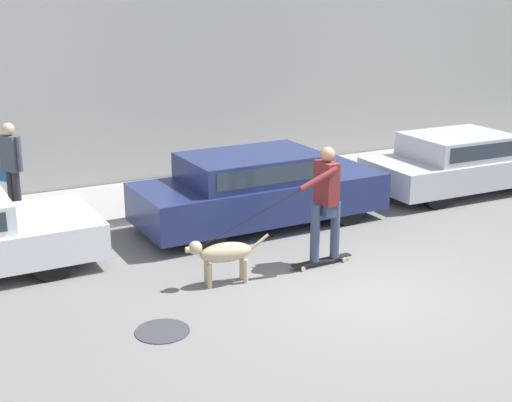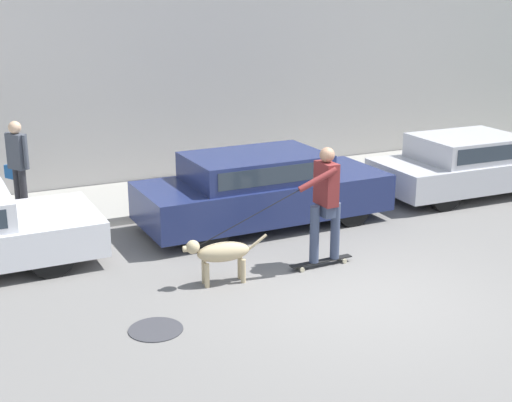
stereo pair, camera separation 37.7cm
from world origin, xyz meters
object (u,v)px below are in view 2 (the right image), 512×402
at_px(parked_car_2, 470,165).
at_px(skateboarder, 325,199).
at_px(pedestrian_with_bag, 18,163).
at_px(parked_car_1, 262,190).
at_px(dog, 221,253).

bearing_deg(parked_car_2, skateboarder, -154.43).
bearing_deg(skateboarder, pedestrian_with_bag, -48.59).
bearing_deg(parked_car_1, parked_car_2, -0.78).
bearing_deg(skateboarder, parked_car_2, -157.38).
relative_size(skateboarder, pedestrian_with_bag, 1.50).
bearing_deg(pedestrian_with_bag, parked_car_2, -43.33).
height_order(dog, skateboarder, skateboarder).
height_order(parked_car_1, parked_car_2, parked_car_1).
distance_m(dog, skateboarder, 1.75).
relative_size(parked_car_1, skateboarder, 1.74).
relative_size(parked_car_2, dog, 3.28).
xyz_separation_m(dog, skateboarder, (1.65, -0.04, 0.59)).
distance_m(parked_car_2, skateboarder, 5.15).
bearing_deg(dog, parked_car_1, -122.15).
xyz_separation_m(dog, pedestrian_with_bag, (-2.12, 3.97, 0.65)).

